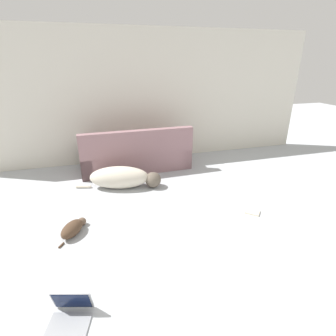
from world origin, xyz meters
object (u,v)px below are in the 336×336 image
laptop_open (71,311)px  couch (136,156)px  cat (73,228)px  book_cream (252,212)px  dog (123,178)px

laptop_open → couch: bearing=86.6°
cat → book_cream: 2.45m
couch → laptop_open: 3.30m
cat → dog: bearing=-2.5°
cat → laptop_open: bearing=-146.5°
dog → book_cream: bearing=-24.1°
dog → laptop_open: bearing=-93.3°
dog → couch: bearing=79.1°
laptop_open → book_cream: bearing=39.0°
laptop_open → book_cream: laptop_open is taller
cat → book_cream: size_ratio=1.95×
couch → dog: (-0.35, -0.77, -0.09)m
couch → cat: 2.21m
cat → book_cream: cat is taller
couch → book_cream: 2.47m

